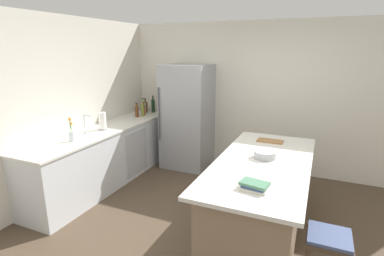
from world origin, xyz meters
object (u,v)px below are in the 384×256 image
at_px(bar_stool, 328,247).
at_px(flower_vase, 72,134).
at_px(refrigerator, 187,117).
at_px(syrup_bottle, 137,111).
at_px(hot_sauce_bottle, 143,110).
at_px(cookbook_stack, 254,186).
at_px(paper_towel_roll, 103,121).
at_px(whiskey_bottle, 145,107).
at_px(cutting_board, 270,141).
at_px(wine_bottle, 153,106).
at_px(gin_bottle, 144,108).
at_px(sink_faucet, 85,124).
at_px(mixing_bowl, 265,155).
at_px(olive_oil_bottle, 143,110).
at_px(kitchen_island, 261,197).

distance_m(bar_stool, flower_vase, 3.29).
bearing_deg(refrigerator, syrup_bottle, -160.25).
distance_m(hot_sauce_bottle, cookbook_stack, 3.41).
relative_size(paper_towel_roll, whiskey_bottle, 1.11).
xyz_separation_m(flower_vase, cutting_board, (2.46, 1.11, -0.10)).
distance_m(wine_bottle, gin_bottle, 0.21).
bearing_deg(refrigerator, sink_faucet, -120.53).
relative_size(sink_faucet, whiskey_bottle, 1.06).
xyz_separation_m(bar_stool, flower_vase, (-3.22, 0.45, 0.48)).
relative_size(cookbook_stack, cutting_board, 0.79).
distance_m(bar_stool, cutting_board, 1.78).
distance_m(wine_bottle, mixing_bowl, 2.99).
xyz_separation_m(wine_bottle, mixing_bowl, (2.49, -1.66, -0.10)).
distance_m(wine_bottle, syrup_bottle, 0.48).
xyz_separation_m(gin_bottle, olive_oil_bottle, (0.09, -0.18, 0.00)).
bearing_deg(syrup_bottle, mixing_bowl, -24.77).
xyz_separation_m(sink_faucet, cutting_board, (2.55, 0.75, -0.16)).
height_order(flower_vase, hot_sauce_bottle, flower_vase).
bearing_deg(gin_bottle, syrup_bottle, -83.43).
relative_size(syrup_bottle, mixing_bowl, 1.03).
bearing_deg(cutting_board, kitchen_island, -86.12).
relative_size(olive_oil_bottle, cutting_board, 0.96).
distance_m(mixing_bowl, cutting_board, 0.67).
bearing_deg(olive_oil_bottle, mixing_bowl, -27.18).
distance_m(hot_sauce_bottle, cutting_board, 2.58).
distance_m(flower_vase, mixing_bowl, 2.55).
bearing_deg(wine_bottle, flower_vase, -90.56).
bearing_deg(kitchen_island, cutting_board, 93.88).
height_order(kitchen_island, paper_towel_roll, paper_towel_roll).
bearing_deg(mixing_bowl, flower_vase, -170.06).
bearing_deg(bar_stool, mixing_bowl, 128.53).
height_order(kitchen_island, olive_oil_bottle, olive_oil_bottle).
bearing_deg(mixing_bowl, hot_sauce_bottle, 151.56).
bearing_deg(gin_bottle, wine_bottle, 64.22).
bearing_deg(hot_sauce_bottle, cutting_board, -15.82).
bearing_deg(cutting_board, whiskey_bottle, 160.63).
relative_size(sink_faucet, mixing_bowl, 1.17).
bearing_deg(bar_stool, syrup_bottle, 147.60).
bearing_deg(bar_stool, flower_vase, 172.00).
xyz_separation_m(refrigerator, cookbook_stack, (1.74, -2.34, 0.00)).
height_order(kitchen_island, refrigerator, refrigerator).
relative_size(wine_bottle, syrup_bottle, 1.25).
xyz_separation_m(gin_bottle, syrup_bottle, (0.03, -0.29, -0.01)).
bearing_deg(sink_faucet, hot_sauce_bottle, 87.33).
bearing_deg(gin_bottle, paper_towel_roll, -87.62).
bearing_deg(paper_towel_roll, sink_faucet, -103.40).
bearing_deg(mixing_bowl, cookbook_stack, -86.00).
distance_m(whiskey_bottle, syrup_bottle, 0.40).
xyz_separation_m(hot_sauce_bottle, mixing_bowl, (2.54, -1.37, -0.07)).
relative_size(cookbook_stack, mixing_bowl, 1.06).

